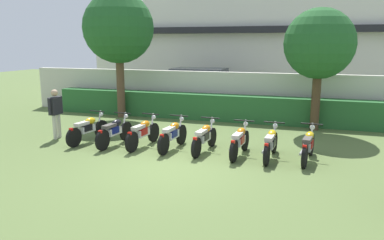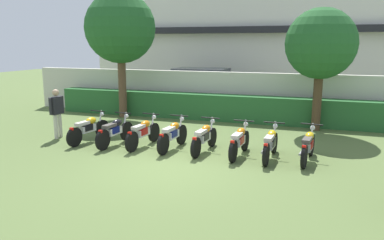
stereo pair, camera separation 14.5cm
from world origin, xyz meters
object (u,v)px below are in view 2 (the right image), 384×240
object	(u,v)px
motorcycle_in_row_4	(204,137)
parked_car	(204,87)
motorcycle_in_row_2	(143,132)
motorcycle_in_row_1	(115,131)
motorcycle_in_row_7	(308,146)
motorcycle_in_row_5	(239,141)
tree_far_side	(321,44)
motorcycle_in_row_0	(88,128)
inspector_person	(57,109)
tree_near_inspector	(120,28)
motorcycle_in_row_3	(173,135)
motorcycle_in_row_6	(271,143)

from	to	relation	value
motorcycle_in_row_4	parked_car	bearing A→B (deg)	21.74
motorcycle_in_row_2	motorcycle_in_row_4	distance (m)	1.96
motorcycle_in_row_1	motorcycle_in_row_7	bearing A→B (deg)	-82.90
motorcycle_in_row_1	motorcycle_in_row_5	xyz separation A→B (m)	(3.94, 0.10, -0.01)
parked_car	motorcycle_in_row_7	distance (m)	10.01
tree_far_side	motorcycle_in_row_1	bearing A→B (deg)	-144.25
tree_far_side	motorcycle_in_row_7	distance (m)	4.86
tree_far_side	motorcycle_in_row_5	size ratio (longest dim) A/B	2.39
motorcycle_in_row_0	motorcycle_in_row_5	xyz separation A→B (m)	(4.95, 0.03, -0.00)
parked_car	inspector_person	xyz separation A→B (m)	(-2.58, -8.33, 0.04)
parked_car	motorcycle_in_row_7	bearing A→B (deg)	-54.74
parked_car	inspector_person	size ratio (longest dim) A/B	2.75
tree_near_inspector	inspector_person	world-z (taller)	tree_near_inspector
motorcycle_in_row_1	motorcycle_in_row_4	world-z (taller)	motorcycle_in_row_1
inspector_person	motorcycle_in_row_3	bearing A→B (deg)	-0.87
motorcycle_in_row_5	motorcycle_in_row_3	bearing A→B (deg)	92.73
tree_near_inspector	inspector_person	size ratio (longest dim) A/B	3.18
motorcycle_in_row_7	motorcycle_in_row_1	bearing A→B (deg)	98.29
tree_near_inspector	motorcycle_in_row_2	bearing A→B (deg)	-54.03
motorcycle_in_row_0	motorcycle_in_row_6	xyz separation A→B (m)	(5.82, 0.03, -0.00)
motorcycle_in_row_0	motorcycle_in_row_2	world-z (taller)	motorcycle_in_row_2
motorcycle_in_row_6	motorcycle_in_row_4	bearing A→B (deg)	89.75
tree_far_side	motorcycle_in_row_2	size ratio (longest dim) A/B	2.27
inspector_person	tree_near_inspector	bearing A→B (deg)	86.81
motorcycle_in_row_7	motorcycle_in_row_5	bearing A→B (deg)	99.37
tree_far_side	motorcycle_in_row_1	size ratio (longest dim) A/B	2.32
tree_far_side	motorcycle_in_row_6	world-z (taller)	tree_far_side
tree_far_side	motorcycle_in_row_3	xyz separation A→B (m)	(-4.02, -4.12, -2.66)
motorcycle_in_row_2	motorcycle_in_row_3	xyz separation A→B (m)	(0.98, 0.00, 0.00)
tree_near_inspector	motorcycle_in_row_7	size ratio (longest dim) A/B	2.83
parked_car	motorcycle_in_row_1	distance (m)	8.55
parked_car	inspector_person	world-z (taller)	parked_car
motorcycle_in_row_2	inspector_person	xyz separation A→B (m)	(-3.22, 0.07, 0.53)
motorcycle_in_row_0	motorcycle_in_row_6	bearing A→B (deg)	-82.12
motorcycle_in_row_6	motorcycle_in_row_7	distance (m)	0.99
inspector_person	motorcycle_in_row_2	bearing A→B (deg)	-1.20
parked_car	motorcycle_in_row_1	bearing A→B (deg)	-90.12
tree_far_side	motorcycle_in_row_2	distance (m)	7.01
tree_far_side	inspector_person	xyz separation A→B (m)	(-8.23, -4.05, -2.13)
motorcycle_in_row_2	motorcycle_in_row_5	xyz separation A→B (m)	(3.03, -0.04, -0.00)
motorcycle_in_row_1	motorcycle_in_row_5	size ratio (longest dim) A/B	1.03
motorcycle_in_row_0	motorcycle_in_row_3	bearing A→B (deg)	-80.90
motorcycle_in_row_2	motorcycle_in_row_7	distance (m)	4.89
tree_far_side	motorcycle_in_row_6	size ratio (longest dim) A/B	2.33
motorcycle_in_row_2	motorcycle_in_row_6	size ratio (longest dim) A/B	1.03
tree_near_inspector	motorcycle_in_row_1	world-z (taller)	tree_near_inspector
tree_near_inspector	motorcycle_in_row_6	distance (m)	8.71
motorcycle_in_row_0	tree_far_side	bearing A→B (deg)	-51.19
motorcycle_in_row_1	motorcycle_in_row_6	bearing A→B (deg)	-83.74
motorcycle_in_row_2	motorcycle_in_row_4	size ratio (longest dim) A/B	1.02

